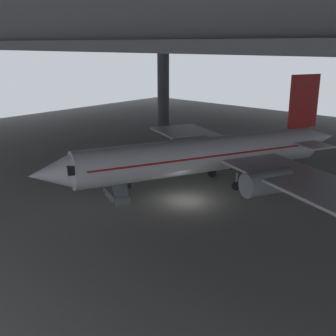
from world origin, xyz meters
name	(u,v)px	position (x,y,z in m)	size (l,w,h in m)	color
ground_plane	(187,201)	(0.00, 0.00, 0.00)	(110.00, 110.00, 0.00)	gray
hangar_structure	(270,35)	(-0.10, 13.77, 14.75)	(121.00, 99.00, 15.38)	#4C4F54
airplane_main	(208,154)	(-1.13, 4.73, 3.33)	(32.52, 32.52, 10.80)	white
boarding_stairs	(116,191)	(-5.40, -3.78, 0.72)	(4.28, 2.90, 4.52)	slate
crew_worker_by_stairs	(129,179)	(-6.47, -1.11, 0.98)	(0.33, 0.52, 1.71)	#232838
baggage_tug	(235,163)	(-2.56, 12.11, 0.53)	(2.24, 2.49, 0.90)	yellow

